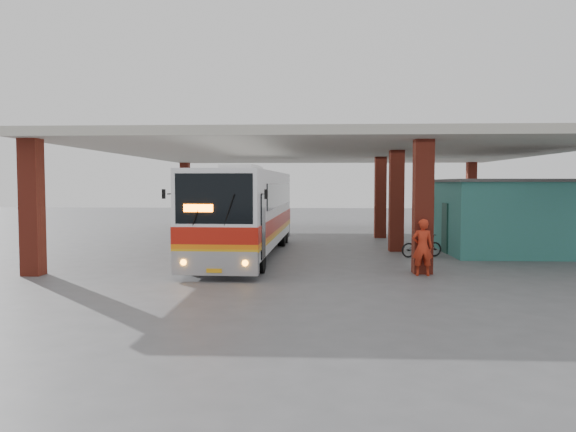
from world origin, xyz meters
The scene contains 8 objects.
ground centered at (0.00, 0.00, 0.00)m, with size 90.00×90.00×0.00m, color #515154.
brick_columns centered at (1.43, 5.00, 2.17)m, with size 20.10×21.60×4.35m.
canopy_roof centered at (0.50, 6.50, 4.50)m, with size 21.00×23.00×0.30m, color beige.
shop_building centered at (7.49, 4.00, 1.56)m, with size 5.20×8.20×3.11m.
coach_bus centered at (-3.28, 1.07, 1.80)m, with size 2.99×12.51×3.62m.
motorcycle centered at (3.73, 1.03, 0.46)m, with size 0.61×1.74×0.91m, color black.
pedestrian centered at (2.91, -3.50, 0.91)m, with size 0.66×0.43×1.82m, color red.
red_chair centered at (4.91, 6.48, 0.34)m, with size 0.43×0.43×0.74m.
Camera 1 is at (-0.49, -21.39, 2.94)m, focal length 35.00 mm.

